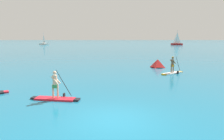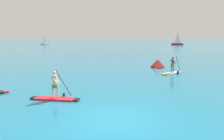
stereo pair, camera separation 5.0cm
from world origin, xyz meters
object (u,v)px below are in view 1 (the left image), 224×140
object	(u,v)px
race_marker_buoy	(158,64)
paddleboarder_mid_center	(56,93)
sailboat_right_horizon	(177,43)
paddleboarder_far_right	(173,69)
sailboat_left_horizon	(44,43)

from	to	relation	value
race_marker_buoy	paddleboarder_mid_center	bearing A→B (deg)	-124.29
race_marker_buoy	sailboat_right_horizon	bearing A→B (deg)	70.87
race_marker_buoy	sailboat_right_horizon	xyz separation A→B (m)	(23.86, 68.79, 0.41)
paddleboarder_far_right	sailboat_left_horizon	bearing A→B (deg)	78.36
paddleboarder_far_right	sailboat_left_horizon	world-z (taller)	sailboat_left_horizon
paddleboarder_mid_center	race_marker_buoy	distance (m)	15.63
paddleboarder_far_right	sailboat_right_horizon	size ratio (longest dim) A/B	0.40
race_marker_buoy	sailboat_left_horizon	bearing A→B (deg)	115.93
paddleboarder_mid_center	sailboat_left_horizon	size ratio (longest dim) A/B	0.51
paddleboarder_far_right	sailboat_left_horizon	size ratio (longest dim) A/B	0.44
paddleboarder_mid_center	sailboat_right_horizon	xyz separation A→B (m)	(32.66, 81.70, 0.47)
paddleboarder_far_right	race_marker_buoy	distance (m)	4.18
paddleboarder_mid_center	sailboat_right_horizon	size ratio (longest dim) A/B	0.45
paddleboarder_mid_center	sailboat_right_horizon	world-z (taller)	sailboat_right_horizon
sailboat_right_horizon	paddleboarder_far_right	bearing A→B (deg)	-79.34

